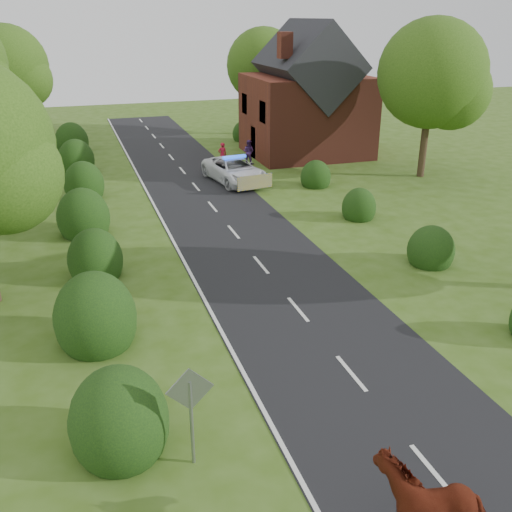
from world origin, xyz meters
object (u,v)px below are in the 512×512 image
object	(u,v)px
police_van	(235,170)
road_sign	(191,403)
pedestrian_red	(222,155)
pedestrian_purple	(249,152)
cow	(429,507)

from	to	relation	value
police_van	road_sign	bearing A→B (deg)	-117.84
pedestrian_red	pedestrian_purple	xyz separation A→B (m)	(1.89, 0.19, 0.01)
police_van	pedestrian_red	bearing A→B (deg)	76.26
road_sign	cow	distance (m)	5.20
police_van	pedestrian_purple	bearing A→B (deg)	52.76
road_sign	pedestrian_purple	world-z (taller)	road_sign
pedestrian_purple	police_van	bearing A→B (deg)	105.73
road_sign	police_van	xyz separation A→B (m)	(7.49, 22.32, -0.92)
road_sign	pedestrian_purple	bearing A→B (deg)	69.90
cow	pedestrian_red	bearing A→B (deg)	-170.60
pedestrian_red	pedestrian_purple	bearing A→B (deg)	179.74
road_sign	pedestrian_purple	size ratio (longest dim) A/B	1.55
cow	pedestrian_purple	world-z (taller)	cow
road_sign	pedestrian_purple	xyz separation A→B (m)	(9.68, 26.45, -0.84)
pedestrian_red	police_van	bearing A→B (deg)	79.50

